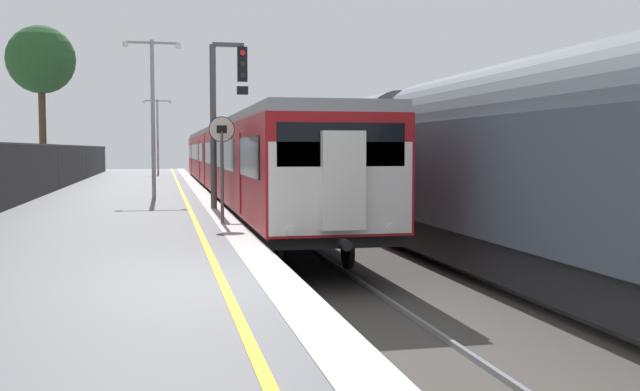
# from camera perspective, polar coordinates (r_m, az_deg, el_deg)

# --- Properties ---
(ground) EXTENTS (17.40, 110.00, 1.21)m
(ground) POSITION_cam_1_polar(r_m,az_deg,el_deg) (10.34, 9.47, -9.53)
(ground) COLOR slate
(commuter_train_at_platform) EXTENTS (2.83, 39.18, 3.81)m
(commuter_train_at_platform) POSITION_cam_1_polar(r_m,az_deg,el_deg) (32.39, -6.54, 2.81)
(commuter_train_at_platform) COLOR maroon
(commuter_train_at_platform) RESTS_ON ground
(freight_train_adjacent_track) EXTENTS (2.60, 44.95, 4.47)m
(freight_train_adjacent_track) POSITION_cam_1_polar(r_m,az_deg,el_deg) (29.08, 2.14, 3.07)
(freight_train_adjacent_track) COLOR #232326
(freight_train_adjacent_track) RESTS_ON ground
(signal_gantry) EXTENTS (1.10, 0.24, 4.79)m
(signal_gantry) POSITION_cam_1_polar(r_m,az_deg,el_deg) (21.39, -7.60, 7.01)
(signal_gantry) COLOR #47474C
(signal_gantry) RESTS_ON ground
(speed_limit_sign) EXTENTS (0.59, 0.08, 2.49)m
(speed_limit_sign) POSITION_cam_1_polar(r_m,az_deg,el_deg) (17.03, -7.67, 3.14)
(speed_limit_sign) COLOR #59595B
(speed_limit_sign) RESTS_ON ground
(platform_lamp_mid) EXTENTS (2.00, 0.20, 5.52)m
(platform_lamp_mid) POSITION_cam_1_polar(r_m,az_deg,el_deg) (26.35, -12.93, 6.90)
(platform_lamp_mid) COLOR #93999E
(platform_lamp_mid) RESTS_ON ground
(platform_lamp_far) EXTENTS (2.00, 0.20, 5.16)m
(platform_lamp_far) POSITION_cam_1_polar(r_m,az_deg,el_deg) (52.18, -12.57, 5.05)
(platform_lamp_far) COLOR #93999E
(platform_lamp_far) RESTS_ON ground
(background_tree_right) EXTENTS (3.78, 3.78, 8.62)m
(background_tree_right) POSITION_cam_1_polar(r_m,az_deg,el_deg) (44.27, -21.03, 9.69)
(background_tree_right) COLOR #473323
(background_tree_right) RESTS_ON ground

